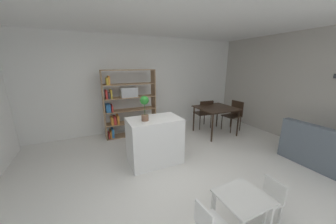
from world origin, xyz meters
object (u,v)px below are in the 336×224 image
kitchen_island (155,141)px  child_table (242,202)px  dining_table (216,110)px  potted_plant_on_island (145,106)px  open_bookshelf (125,103)px  child_chair_right (268,198)px  dining_chair_far (204,112)px  dining_chair_window_side (234,113)px  child_chair_left (208,223)px

kitchen_island → child_table: (0.36, -1.93, -0.06)m
dining_table → potted_plant_on_island: bearing=-161.9°
potted_plant_on_island → dining_table: 2.52m
potted_plant_on_island → open_bookshelf: 1.74m
kitchen_island → open_bookshelf: (-0.21, 1.67, 0.48)m
child_chair_right → dining_table: (1.30, 2.65, 0.41)m
open_bookshelf → child_table: size_ratio=3.41×
open_bookshelf → dining_chair_far: (2.35, -0.44, -0.41)m
kitchen_island → dining_chair_window_side: kitchen_island is taller
kitchen_island → child_table: kitchen_island is taller
kitchen_island → open_bookshelf: open_bookshelf is taller
potted_plant_on_island → child_table: potted_plant_on_island is taller
open_bookshelf → dining_chair_window_side: 3.25m
child_chair_left → dining_chair_far: dining_chair_far is taller
dining_table → dining_chair_window_side: bearing=0.4°
kitchen_island → child_table: 1.96m
kitchen_island → dining_chair_far: kitchen_island is taller
potted_plant_on_island → child_table: 2.12m
child_table → potted_plant_on_island: bearing=106.6°
dining_chair_far → dining_chair_window_side: bearing=150.2°
child_chair_right → dining_chair_window_side: bearing=147.5°
child_table → open_bookshelf: bearing=99.0°
child_chair_right → open_bookshelf: bearing=-158.8°
child_table → dining_chair_window_side: size_ratio=0.60×
dining_table → open_bookshelf: bearing=158.1°
open_bookshelf → child_chair_left: 3.66m
child_table → child_chair_right: 0.50m
child_chair_left → dining_chair_far: (2.25, 3.16, 0.22)m
potted_plant_on_island → open_bookshelf: open_bookshelf is taller
dining_chair_window_side → dining_chair_far: 0.89m
open_bookshelf → child_chair_right: open_bookshelf is taller
child_table → child_chair_right: size_ratio=1.01×
open_bookshelf → dining_table: size_ratio=1.81×
dining_chair_far → dining_table: bearing=95.9°
open_bookshelf → dining_chair_far: open_bookshelf is taller
dining_chair_window_side → dining_chair_far: (-0.73, 0.51, 0.01)m
child_chair_left → child_chair_right: bearing=-94.0°
child_table → child_chair_left: 0.48m
potted_plant_on_island → child_chair_left: bearing=-87.5°
child_chair_right → dining_chair_far: 3.43m
kitchen_island → dining_chair_window_side: (2.87, 0.73, 0.07)m
open_bookshelf → dining_table: 2.56m
child_chair_left → child_chair_right: child_chair_left is taller
kitchen_island → potted_plant_on_island: 0.78m
child_chair_right → dining_table: 2.98m
kitchen_island → potted_plant_on_island: bearing=-166.5°
open_bookshelf → child_table: open_bookshelf is taller
open_bookshelf → child_chair_right: (1.05, -3.60, -0.65)m
child_table → child_chair_left: size_ratio=0.95×
child_chair_left → dining_chair_far: 3.89m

